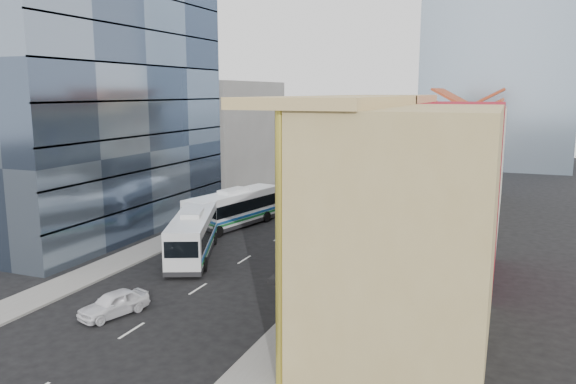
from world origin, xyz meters
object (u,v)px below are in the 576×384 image
at_px(shophouse_tan, 409,229).
at_px(bus_left_near, 193,234).
at_px(sedan_left, 114,304).
at_px(office_tower, 90,66).
at_px(bus_left_far, 234,208).
at_px(bus_right, 336,224).

relative_size(shophouse_tan, bus_left_near, 1.22).
bearing_deg(sedan_left, bus_left_near, 117.60).
bearing_deg(shophouse_tan, bus_left_near, 152.72).
xyz_separation_m(office_tower, bus_left_far, (11.50, 5.18, -13.13)).
xyz_separation_m(bus_right, sedan_left, (-7.75, -18.68, -1.23)).
bearing_deg(bus_right, sedan_left, -124.09).
distance_m(bus_left_far, bus_right, 11.43).
bearing_deg(office_tower, bus_right, 5.30).
relative_size(shophouse_tan, bus_right, 1.16).
xyz_separation_m(shophouse_tan, sedan_left, (-16.25, -2.59, -5.29)).
bearing_deg(bus_right, bus_left_far, 152.75).
bearing_deg(shophouse_tan, sedan_left, -170.95).
relative_size(office_tower, bus_right, 2.48).
bearing_deg(bus_left_far, sedan_left, -69.17).
relative_size(shophouse_tan, office_tower, 0.47).
distance_m(shophouse_tan, bus_right, 18.64).
bearing_deg(office_tower, bus_left_near, -19.90).
bearing_deg(bus_right, bus_left_near, -156.29).
relative_size(bus_left_near, bus_left_far, 0.99).
bearing_deg(shophouse_tan, office_tower, 155.70).
height_order(bus_left_near, bus_right, bus_right).
bearing_deg(bus_left_far, office_tower, -143.44).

